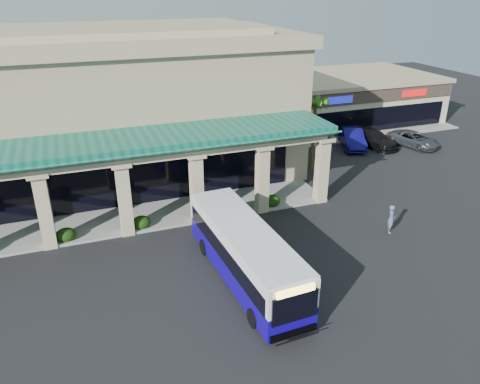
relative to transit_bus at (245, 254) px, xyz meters
name	(u,v)px	position (x,y,z in m)	size (l,w,h in m)	color
ground	(273,252)	(2.47, 1.91, -1.51)	(110.00, 110.00, 0.00)	black
main_building	(94,105)	(-5.53, 17.91, 4.16)	(30.80, 14.80, 11.35)	tan
arcade	(112,183)	(-5.53, 8.71, 1.34)	(30.00, 6.20, 5.70)	#0E5747
strip_mall	(332,98)	(20.47, 25.91, 0.94)	(22.50, 12.50, 4.90)	beige
palm_0	(314,131)	(10.97, 12.91, 1.79)	(2.40, 2.40, 6.60)	#285416
palm_1	(307,125)	(11.97, 15.91, 1.39)	(2.40, 2.40, 5.80)	#285416
broadleaf_tree	(263,118)	(9.97, 20.91, 0.89)	(2.60, 2.60, 4.81)	black
transit_bus	(245,254)	(0.00, 0.00, 0.00)	(2.52, 10.83, 3.03)	#120296
pedestrian	(391,219)	(10.31, 1.56, -0.59)	(0.67, 0.44, 1.84)	slate
car_white	(352,138)	(17.27, 16.64, -0.64)	(1.85, 5.30, 1.75)	#0E0A5D
car_red	(373,138)	(19.25, 16.14, -0.73)	(2.19, 5.39, 1.56)	black
car_gray	(414,139)	(22.88, 14.77, -0.82)	(2.29, 4.97, 1.38)	#41464F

